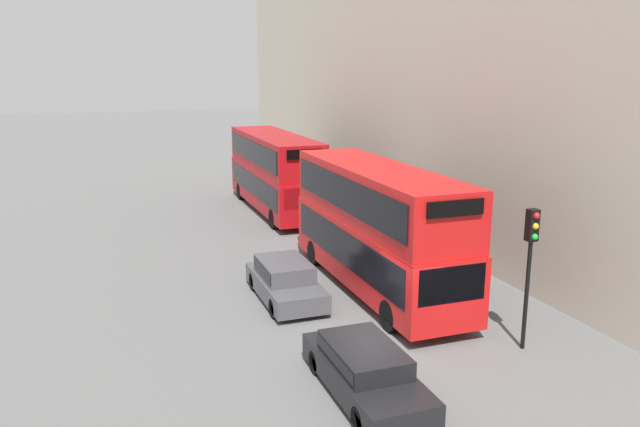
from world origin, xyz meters
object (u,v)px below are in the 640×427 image
at_px(bus_second_in_queue, 275,169).
at_px(pedestrian, 400,242).
at_px(car_hatchback, 285,279).
at_px(car_dark_sedan, 365,369).
at_px(bus_leading, 377,223).
at_px(traffic_light, 531,250).

xyz_separation_m(bus_second_in_queue, pedestrian, (2.36, -10.66, -1.52)).
bearing_deg(car_hatchback, bus_second_in_queue, 75.59).
bearing_deg(bus_second_in_queue, pedestrian, -77.51).
bearing_deg(pedestrian, car_dark_sedan, -121.47).
height_order(car_dark_sedan, pedestrian, pedestrian).
height_order(bus_second_in_queue, car_hatchback, bus_second_in_queue).
relative_size(car_dark_sedan, car_hatchback, 1.07).
bearing_deg(pedestrian, car_hatchback, -155.91).
bearing_deg(bus_leading, traffic_light, -71.84).
xyz_separation_m(bus_leading, car_dark_sedan, (-3.40, -6.72, -1.79)).
bearing_deg(pedestrian, traffic_light, -92.81).
bearing_deg(bus_second_in_queue, traffic_light, -84.25).
distance_m(bus_leading, pedestrian, 3.94).
distance_m(bus_second_in_queue, traffic_light, 19.36).
height_order(bus_second_in_queue, car_dark_sedan, bus_second_in_queue).
height_order(traffic_light, pedestrian, traffic_light).
bearing_deg(bus_leading, pedestrian, 48.74).
bearing_deg(pedestrian, bus_second_in_queue, 102.49).
height_order(bus_leading, car_dark_sedan, bus_leading).
distance_m(car_hatchback, pedestrian, 6.31).
bearing_deg(car_dark_sedan, pedestrian, 58.53).
bearing_deg(bus_leading, car_hatchback, 178.08).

